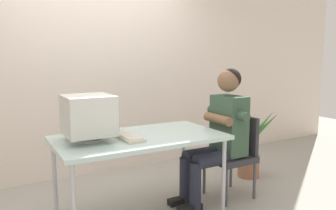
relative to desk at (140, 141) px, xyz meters
The scene contains 7 objects.
wall_back 1.64m from the desk, 77.91° to the left, with size 8.00×0.10×3.00m, color beige.
desk is the anchor object (origin of this frame).
crt_monitor 0.50m from the desk, behind, with size 0.39×0.39×0.37m.
keyboard 0.14m from the desk, 167.34° to the right, with size 0.16×0.41×0.03m.
office_chair 1.08m from the desk, ahead, with size 0.42×0.42×0.83m.
person_seated 0.87m from the desk, ahead, with size 0.75×0.56×1.32m.
potted_plant 1.64m from the desk, 10.91° to the left, with size 0.77×0.72×0.85m.
Camera 1 is at (-1.15, -2.54, 1.42)m, focal length 35.20 mm.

